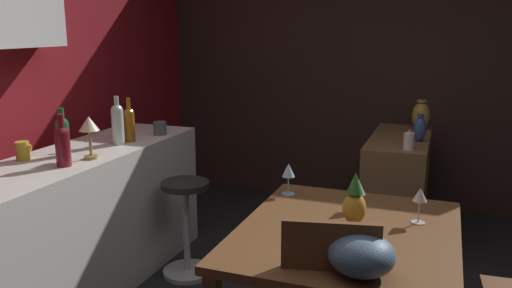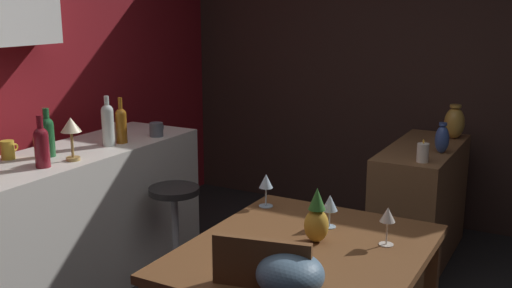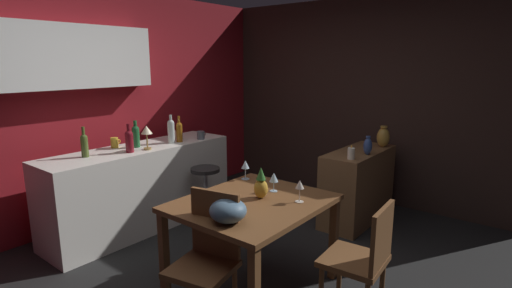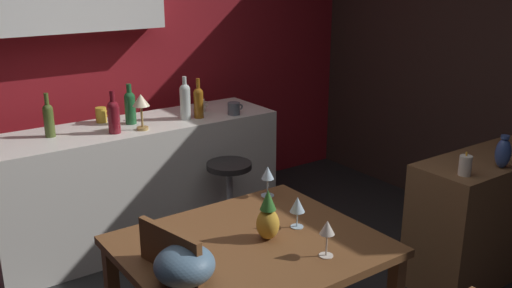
% 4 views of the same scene
% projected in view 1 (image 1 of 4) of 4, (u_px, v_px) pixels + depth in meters
% --- Properties ---
extents(wall_side_right, '(0.10, 4.40, 2.60)m').
position_uv_depth(wall_side_right, '(347.00, 66.00, 4.81)').
color(wall_side_right, '#33231E').
rests_on(wall_side_right, ground_plane).
extents(dining_table, '(1.16, 0.99, 0.74)m').
position_uv_depth(dining_table, '(347.00, 247.00, 2.39)').
color(dining_table, brown).
rests_on(dining_table, ground_plane).
extents(kitchen_counter, '(2.10, 0.60, 0.90)m').
position_uv_depth(kitchen_counter, '(76.00, 226.00, 3.19)').
color(kitchen_counter, silver).
rests_on(kitchen_counter, ground_plane).
extents(sideboard_cabinet, '(1.10, 0.44, 0.82)m').
position_uv_depth(sideboard_cabinet, '(397.00, 187.00, 4.09)').
color(sideboard_cabinet, brown).
rests_on(sideboard_cabinet, ground_plane).
extents(bar_stool, '(0.34, 0.34, 0.66)m').
position_uv_depth(bar_stool, '(186.00, 226.00, 3.46)').
color(bar_stool, '#262323').
rests_on(bar_stool, ground_plane).
extents(wine_glass_left, '(0.08, 0.08, 0.18)m').
position_uv_depth(wine_glass_left, '(288.00, 172.00, 2.85)').
color(wine_glass_left, silver).
rests_on(wine_glass_left, dining_table).
extents(wine_glass_right, '(0.07, 0.07, 0.17)m').
position_uv_depth(wine_glass_right, '(420.00, 196.00, 2.43)').
color(wine_glass_right, silver).
rests_on(wine_glass_right, dining_table).
extents(wine_glass_center, '(0.08, 0.08, 0.16)m').
position_uv_depth(wine_glass_center, '(358.00, 188.00, 2.61)').
color(wine_glass_center, silver).
rests_on(wine_glass_center, dining_table).
extents(pineapple_centerpiece, '(0.11, 0.11, 0.25)m').
position_uv_depth(pineapple_centerpiece, '(354.00, 202.00, 2.43)').
color(pineapple_centerpiece, gold).
rests_on(pineapple_centerpiece, dining_table).
extents(fruit_bowl, '(0.25, 0.25, 0.16)m').
position_uv_depth(fruit_bowl, '(362.00, 255.00, 1.93)').
color(fruit_bowl, slate).
rests_on(fruit_bowl, dining_table).
extents(wine_bottle_amber, '(0.07, 0.07, 0.30)m').
position_uv_depth(wine_bottle_amber, '(129.00, 123.00, 3.44)').
color(wine_bottle_amber, '#8C5114').
rests_on(wine_bottle_amber, kitchen_counter).
extents(wine_bottle_green, '(0.08, 0.08, 0.29)m').
position_uv_depth(wine_bottle_green, '(63.00, 134.00, 3.05)').
color(wine_bottle_green, '#1E592D').
rests_on(wine_bottle_green, kitchen_counter).
extents(wine_bottle_clear, '(0.08, 0.08, 0.32)m').
position_uv_depth(wine_bottle_clear, '(118.00, 122.00, 3.35)').
color(wine_bottle_clear, silver).
rests_on(wine_bottle_clear, kitchen_counter).
extents(wine_bottle_ruby, '(0.08, 0.08, 0.29)m').
position_uv_depth(wine_bottle_ruby, '(63.00, 144.00, 2.83)').
color(wine_bottle_ruby, maroon).
rests_on(wine_bottle_ruby, kitchen_counter).
extents(cup_slate, '(0.13, 0.09, 0.09)m').
position_uv_depth(cup_slate, '(160.00, 128.00, 3.67)').
color(cup_slate, '#515660').
rests_on(cup_slate, kitchen_counter).
extents(cup_mustard, '(0.11, 0.08, 0.11)m').
position_uv_depth(cup_mustard, '(23.00, 151.00, 2.98)').
color(cup_mustard, gold).
rests_on(cup_mustard, kitchen_counter).
extents(cup_cream, '(0.11, 0.08, 0.10)m').
position_uv_depth(cup_cream, '(120.00, 130.00, 3.60)').
color(cup_cream, beige).
rests_on(cup_cream, kitchen_counter).
extents(counter_lamp, '(0.12, 0.12, 0.25)m').
position_uv_depth(counter_lamp, '(89.00, 127.00, 2.97)').
color(counter_lamp, '#A58447').
rests_on(counter_lamp, kitchen_counter).
extents(pillar_candle_tall, '(0.07, 0.07, 0.14)m').
position_uv_depth(pillar_candle_tall, '(409.00, 141.00, 3.58)').
color(pillar_candle_tall, white).
rests_on(pillar_candle_tall, sideboard_cabinet).
extents(vase_ceramic_blue, '(0.09, 0.09, 0.20)m').
position_uv_depth(vase_ceramic_blue, '(420.00, 129.00, 3.82)').
color(vase_ceramic_blue, '#334C8C').
rests_on(vase_ceramic_blue, sideboard_cabinet).
extents(vase_brass, '(0.15, 0.15, 0.25)m').
position_uv_depth(vase_brass, '(421.00, 115.00, 4.26)').
color(vase_brass, '#B78C38').
rests_on(vase_brass, sideboard_cabinet).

